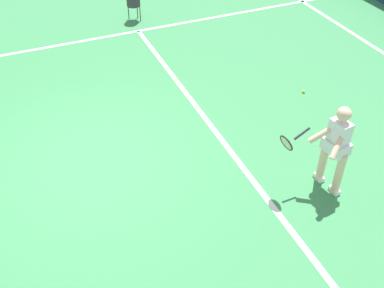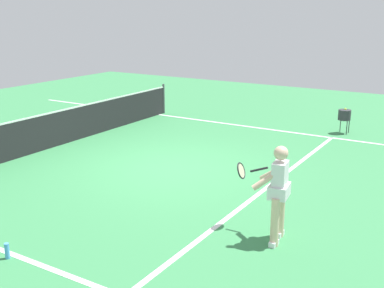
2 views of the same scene
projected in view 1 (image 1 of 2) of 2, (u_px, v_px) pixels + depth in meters
The scene contains 6 objects.
ground_plane at pixel (88, 161), 8.10m from camera, with size 26.01×26.01×0.00m, color #38844C.
service_line_marking at pixel (213, 128), 8.83m from camera, with size 9.24×0.10×0.01m, color white.
sideline_right_marking at pixel (45, 48), 11.41m from camera, with size 0.10×18.01×0.01m, color white.
tennis_player at pixel (334, 146), 7.09m from camera, with size 0.72×1.01×1.55m.
tennis_ball_near at pixel (304, 91), 9.80m from camera, with size 0.07×0.07×0.07m, color #D1E533.
ball_hopper at pixel (133, 1), 12.35m from camera, with size 0.36×0.36×0.74m.
Camera 1 is at (-6.34, 0.72, 5.32)m, focal length 43.28 mm.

